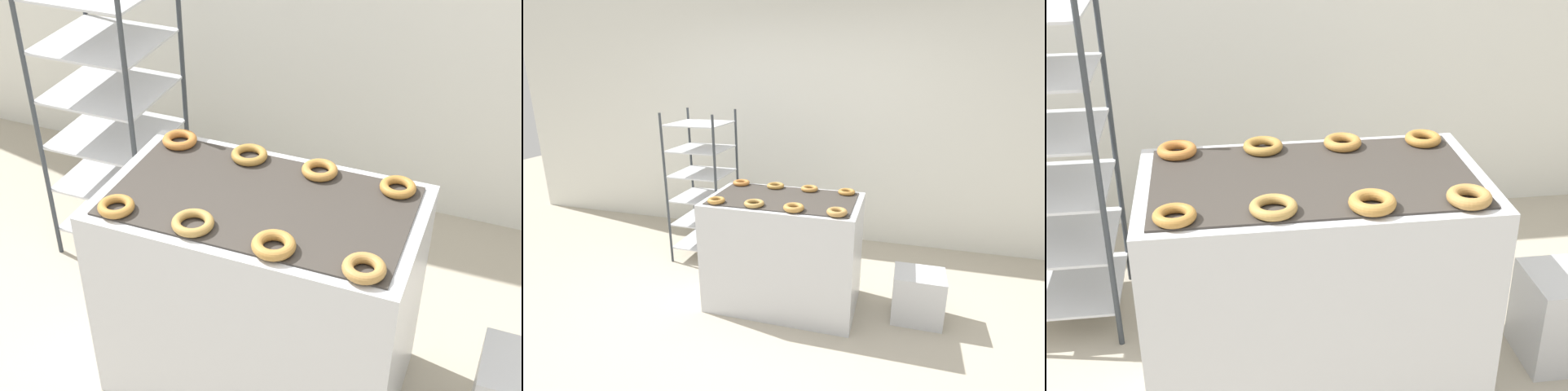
% 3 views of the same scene
% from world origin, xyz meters
% --- Properties ---
extents(ground_plane, '(14.00, 14.00, 0.00)m').
position_xyz_m(ground_plane, '(0.00, 0.00, 0.00)').
color(ground_plane, '#B2A893').
extents(wall_back, '(8.00, 0.05, 2.80)m').
position_xyz_m(wall_back, '(0.00, 2.12, 1.40)').
color(wall_back, silver).
rests_on(wall_back, ground_plane).
extents(fryer_machine, '(1.20, 0.70, 0.93)m').
position_xyz_m(fryer_machine, '(0.00, 0.60, 0.46)').
color(fryer_machine, silver).
rests_on(fryer_machine, ground_plane).
extents(baking_rack_cart, '(0.56, 0.54, 1.51)m').
position_xyz_m(baking_rack_cart, '(-1.05, 1.25, 0.77)').
color(baking_rack_cart, '#33383D').
rests_on(baking_rack_cart, ground_plane).
extents(glaze_bin, '(0.38, 0.32, 0.40)m').
position_xyz_m(glaze_bin, '(1.08, 0.66, 0.20)').
color(glaze_bin, silver).
rests_on(glaze_bin, ground_plane).
extents(donut_near_left, '(0.14, 0.14, 0.03)m').
position_xyz_m(donut_near_left, '(-0.46, 0.35, 0.94)').
color(donut_near_left, '#AB7633').
rests_on(donut_near_left, fryer_machine).
extents(donut_near_midleft, '(0.15, 0.15, 0.03)m').
position_xyz_m(donut_near_midleft, '(-0.16, 0.36, 0.95)').
color(donut_near_midleft, '#A98140').
rests_on(donut_near_midleft, fryer_machine).
extents(donut_near_midright, '(0.15, 0.15, 0.04)m').
position_xyz_m(donut_near_midright, '(0.15, 0.34, 0.95)').
color(donut_near_midright, '#AD7B38').
rests_on(donut_near_midright, fryer_machine).
extents(donut_near_right, '(0.15, 0.15, 0.04)m').
position_xyz_m(donut_near_right, '(0.46, 0.34, 0.95)').
color(donut_near_right, '#AA7C3F').
rests_on(donut_near_right, fryer_machine).
extents(donut_far_left, '(0.14, 0.14, 0.04)m').
position_xyz_m(donut_far_left, '(-0.47, 0.86, 0.95)').
color(donut_far_left, '#B66F30').
rests_on(donut_far_left, fryer_machine).
extents(donut_far_midleft, '(0.15, 0.15, 0.03)m').
position_xyz_m(donut_far_midleft, '(-0.15, 0.86, 0.95)').
color(donut_far_midleft, '#A57835').
rests_on(donut_far_midleft, fryer_machine).
extents(donut_far_midright, '(0.14, 0.14, 0.04)m').
position_xyz_m(donut_far_midright, '(0.15, 0.85, 0.95)').
color(donut_far_midright, '#B17938').
rests_on(donut_far_midright, fryer_machine).
extents(donut_far_right, '(0.14, 0.14, 0.03)m').
position_xyz_m(donut_far_right, '(0.46, 0.85, 0.95)').
color(donut_far_right, '#AD7633').
rests_on(donut_far_right, fryer_machine).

